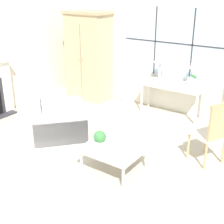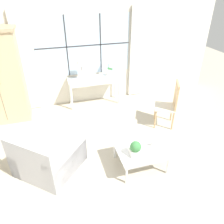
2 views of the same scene
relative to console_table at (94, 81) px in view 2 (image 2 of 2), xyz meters
The scene contains 10 objects.
ground_plane 2.82m from the console_table, 93.34° to the right, with size 14.00×14.00×0.00m, color #B2A893.
wall_back_windowed 0.80m from the console_table, 118.75° to the left, with size 7.20×0.14×2.80m.
console_table is the anchor object (origin of this frame).
table_lamp 0.63m from the console_table, behind, with size 0.27×0.27×0.60m.
potted_orchid 0.48m from the console_table, ahead, with size 0.19×0.15×0.53m.
armchair_upholstered 2.52m from the console_table, 121.54° to the right, with size 1.32×1.32×0.81m.
side_chair_wooden 2.02m from the console_table, 47.07° to the right, with size 0.59×0.59×1.05m.
coffee_table 2.54m from the console_table, 84.30° to the right, with size 0.85×0.74×0.40m.
potted_plant_small 2.64m from the console_table, 88.12° to the right, with size 0.19×0.19×0.26m.
pillar_candle 2.56m from the console_table, 79.51° to the right, with size 0.09×0.09×0.11m.
Camera 2 is at (-0.91, -2.41, 2.86)m, focal length 35.00 mm.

